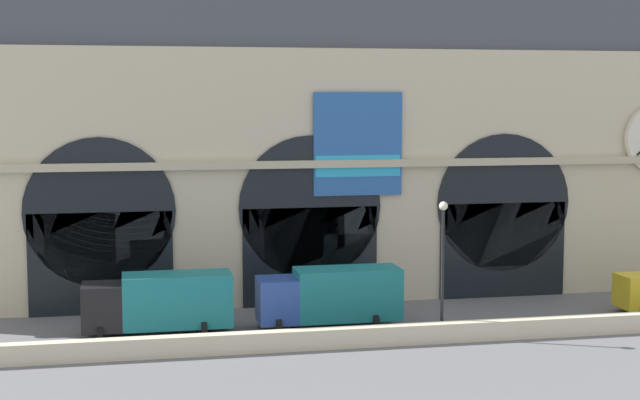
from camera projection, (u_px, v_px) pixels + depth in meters
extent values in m
plane|color=slate|center=(328.00, 325.00, 50.74)|extent=(200.00, 200.00, 0.00)
cube|color=beige|center=(348.00, 337.00, 46.11)|extent=(90.00, 0.70, 0.97)
cube|color=beige|center=(303.00, 175.00, 56.86)|extent=(49.68, 4.18, 14.83)
cube|color=#424751|center=(302.00, 11.00, 56.11)|extent=(49.68, 3.58, 4.52)
cube|color=black|center=(101.00, 263.00, 52.91)|extent=(7.89, 0.20, 5.73)
cylinder|color=black|center=(100.00, 212.00, 52.61)|extent=(8.31, 0.20, 8.31)
cube|color=black|center=(310.00, 256.00, 55.25)|extent=(7.89, 0.20, 5.73)
cylinder|color=black|center=(310.00, 207.00, 54.95)|extent=(8.31, 0.20, 8.31)
cube|color=black|center=(503.00, 250.00, 57.60)|extent=(7.89, 0.20, 5.73)
cylinder|color=black|center=(503.00, 203.00, 57.29)|extent=(8.31, 0.20, 8.31)
cube|color=#2659A5|center=(358.00, 144.00, 55.00)|extent=(5.23, 0.12, 5.95)
cube|color=#26A5D8|center=(358.00, 166.00, 55.05)|extent=(5.02, 0.04, 1.24)
cube|color=#B6AB91|center=(311.00, 164.00, 54.58)|extent=(49.68, 0.50, 0.44)
cube|color=black|center=(102.00, 307.00, 47.87)|extent=(2.00, 2.30, 2.30)
cube|color=#19727A|center=(177.00, 300.00, 48.59)|extent=(5.50, 2.30, 2.70)
cylinder|color=black|center=(100.00, 334.00, 46.97)|extent=(0.28, 0.84, 0.84)
cylinder|color=black|center=(101.00, 325.00, 48.98)|extent=(0.28, 0.84, 0.84)
cylinder|color=black|center=(204.00, 329.00, 47.98)|extent=(0.28, 0.84, 0.84)
cylinder|color=black|center=(201.00, 320.00, 49.99)|extent=(0.28, 0.84, 0.84)
cube|color=#28479E|center=(277.00, 300.00, 49.46)|extent=(2.00, 2.30, 2.30)
cube|color=#19727A|center=(347.00, 293.00, 50.18)|extent=(5.50, 2.30, 2.70)
cylinder|color=black|center=(278.00, 327.00, 48.55)|extent=(0.28, 0.84, 0.84)
cylinder|color=black|center=(272.00, 317.00, 50.57)|extent=(0.28, 0.84, 0.84)
cylinder|color=black|center=(375.00, 322.00, 49.56)|extent=(0.28, 0.84, 0.84)
cylinder|color=black|center=(365.00, 313.00, 51.58)|extent=(0.28, 0.84, 0.84)
cylinder|color=black|center=(625.00, 304.00, 54.19)|extent=(0.28, 0.68, 0.68)
cylinder|color=black|center=(442.00, 274.00, 47.59)|extent=(0.16, 0.16, 6.50)
sphere|color=#F2EDCC|center=(443.00, 206.00, 47.22)|extent=(0.44, 0.44, 0.44)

